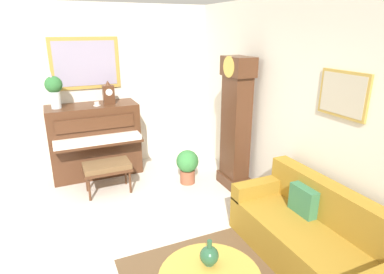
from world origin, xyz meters
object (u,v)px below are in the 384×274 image
couch (314,238)px  green_jug (209,255)px  flower_vase (54,88)px  piano (95,140)px  mantel_clock (109,93)px  potted_plant (187,164)px  grandfather_clock (236,128)px  piano_bench (107,168)px  teacup (97,104)px

couch → green_jug: bearing=-89.6°
couch → flower_vase: size_ratio=3.28×
piano → mantel_clock: bearing=89.5°
mantel_clock → potted_plant: mantel_clock is taller
piano → mantel_clock: mantel_clock is taller
grandfather_clock → flower_vase: grandfather_clock is taller
piano → green_jug: (3.26, 0.50, -0.11)m
mantel_clock → piano_bench: bearing=-17.4°
mantel_clock → potted_plant: 1.74m
flower_vase → piano: bearing=90.2°
grandfather_clock → teacup: bearing=-124.3°
piano → mantel_clock: size_ratio=3.79×
grandfather_clock → couch: size_ratio=1.07×
flower_vase → teacup: (0.07, 0.60, -0.29)m
piano_bench → teacup: bearing=177.7°
grandfather_clock → green_jug: (1.93, -1.42, -0.46)m
piano_bench → grandfather_clock: (0.57, 1.87, 0.56)m
couch → potted_plant: bearing=-168.5°
couch → potted_plant: (-2.29, -0.47, 0.01)m
grandfather_clock → potted_plant: bearing=-119.8°
piano_bench → flower_vase: (-0.76, -0.58, 1.12)m
piano → grandfather_clock: bearing=55.3°
couch → flower_vase: flower_vase is taller
piano → grandfather_clock: 2.36m
teacup → green_jug: 3.30m
green_jug → potted_plant: green_jug is taller
piano_bench → flower_vase: size_ratio=1.21×
green_jug → potted_plant: (-2.30, 0.77, -0.18)m
grandfather_clock → couch: bearing=-5.2°
couch → green_jug: (0.01, -1.24, 0.19)m
couch → teacup: (-3.18, -1.67, 0.92)m
grandfather_clock → green_jug: grandfather_clock is taller
grandfather_clock → green_jug: size_ratio=8.46×
mantel_clock → flower_vase: size_ratio=0.66×
grandfather_clock → potted_plant: (-0.37, -0.64, -0.64)m
green_jug → potted_plant: size_ratio=0.43×
piano → teacup: (0.07, 0.07, 0.62)m
mantel_clock → green_jug: bearing=3.8°
potted_plant → piano_bench: bearing=-99.4°
mantel_clock → couch: bearing=24.2°
flower_vase → potted_plant: size_ratio=1.04×
green_jug → flower_vase: bearing=-162.4°
couch → potted_plant: couch is taller
grandfather_clock → mantel_clock: size_ratio=5.34×
piano → potted_plant: bearing=53.0°
piano → flower_vase: (0.00, -0.53, 0.91)m
teacup → potted_plant: bearing=53.5°
piano_bench → teacup: size_ratio=6.03×
piano → mantel_clock: 0.82m
grandfather_clock → teacup: (-1.26, -1.85, 0.27)m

